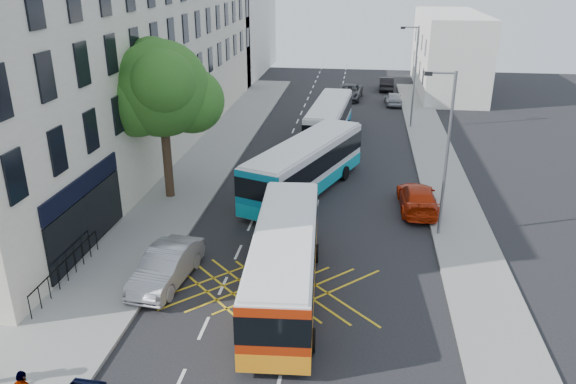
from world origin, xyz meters
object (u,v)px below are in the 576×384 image
(bus_near, at_px, (285,261))
(lamp_near, at_px, (446,147))
(bus_mid, at_px, (305,166))
(street_tree, at_px, (161,90))
(lamp_far, at_px, (414,72))
(red_hatchback, at_px, (418,198))
(distant_car_dark, at_px, (386,84))
(parked_car_silver, at_px, (166,266))
(distant_car_silver, at_px, (393,99))
(bus_far, at_px, (329,120))
(distant_car_grey, at_px, (349,92))

(bus_near, bearing_deg, lamp_near, 39.66)
(bus_mid, bearing_deg, street_tree, -145.34)
(lamp_far, xyz_separation_m, red_hatchback, (-0.70, -16.85, -3.91))
(lamp_far, distance_m, red_hatchback, 17.31)
(distant_car_dark, bearing_deg, bus_mid, 80.63)
(bus_mid, bearing_deg, parked_car_silver, -92.76)
(bus_near, bearing_deg, lamp_far, 71.94)
(lamp_near, distance_m, bus_near, 9.75)
(lamp_far, bearing_deg, bus_mid, -115.02)
(bus_near, bearing_deg, distant_car_silver, 76.85)
(bus_near, xyz_separation_m, bus_far, (0.35, 22.37, -0.02))
(lamp_far, xyz_separation_m, bus_far, (-6.38, -3.99, -3.08))
(lamp_far, height_order, distant_car_silver, lamp_far)
(parked_car_silver, height_order, distant_car_grey, parked_car_silver)
(bus_near, distance_m, red_hatchback, 11.29)
(bus_mid, height_order, parked_car_silver, bus_mid)
(bus_mid, height_order, distant_car_grey, bus_mid)
(distant_car_dark, bearing_deg, bus_far, 76.72)
(bus_near, relative_size, distant_car_grey, 2.09)
(bus_mid, distance_m, distant_car_silver, 24.23)
(lamp_near, bearing_deg, red_hatchback, 102.47)
(bus_mid, xyz_separation_m, distant_car_silver, (6.08, 23.43, -1.01))
(distant_car_grey, distance_m, distant_car_silver, 4.72)
(lamp_near, distance_m, distant_car_dark, 35.50)
(distant_car_grey, height_order, distant_car_dark, distant_car_grey)
(distant_car_grey, xyz_separation_m, distant_car_dark, (3.84, 4.98, -0.01))
(lamp_near, distance_m, distant_car_silver, 28.59)
(lamp_near, height_order, bus_far, lamp_near)
(bus_mid, distance_m, bus_far, 11.17)
(lamp_near, relative_size, lamp_far, 1.00)
(lamp_far, xyz_separation_m, distant_car_grey, (-5.27, 10.27, -3.91))
(parked_car_silver, bearing_deg, red_hatchback, 46.03)
(distant_car_dark, bearing_deg, red_hatchback, 92.44)
(street_tree, height_order, distant_car_silver, street_tree)
(bus_near, height_order, distant_car_dark, bus_near)
(bus_far, bearing_deg, red_hatchback, -62.03)
(lamp_far, height_order, bus_near, lamp_far)
(parked_car_silver, distance_m, red_hatchback, 14.40)
(lamp_far, xyz_separation_m, distant_car_dark, (-1.44, 15.25, -3.92))
(parked_car_silver, bearing_deg, lamp_near, 33.51)
(bus_mid, distance_m, red_hatchback, 6.66)
(bus_far, bearing_deg, distant_car_silver, 70.44)
(lamp_near, bearing_deg, bus_mid, 145.48)
(lamp_far, xyz_separation_m, distant_car_silver, (-0.99, 8.29, -3.99))
(bus_near, relative_size, distant_car_silver, 2.90)
(bus_far, relative_size, distant_car_grey, 2.06)
(lamp_far, height_order, red_hatchback, lamp_far)
(lamp_far, bearing_deg, bus_near, -104.31)
(distant_car_silver, bearing_deg, lamp_far, 92.80)
(bus_far, xyz_separation_m, parked_car_silver, (-5.42, -22.03, -0.77))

